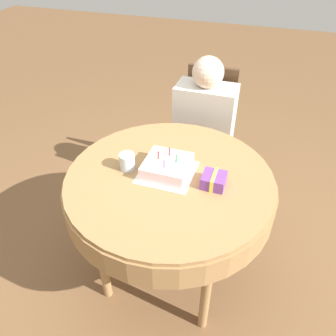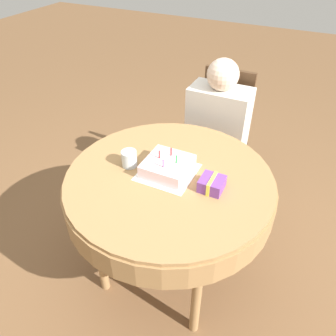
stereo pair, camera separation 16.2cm
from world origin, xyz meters
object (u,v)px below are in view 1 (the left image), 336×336
Objects in this scene: drinking_glass at (127,162)px; chair at (205,133)px; gift_box at (214,181)px; birthday_cake at (167,166)px; person at (203,121)px.

chair is at bearing 75.75° from drinking_glass.
gift_box is (0.44, 0.01, -0.01)m from drinking_glass.
drinking_glass is at bearing -179.10° from gift_box.
drinking_glass is at bearing -104.05° from chair.
drinking_glass is 0.74× the size of gift_box.
birthday_cake is 0.20m from drinking_glass.
person is 0.74m from birthday_cake.
birthday_cake is at bearing -90.91° from chair.
person is 12.78× the size of drinking_glass.
person reaches higher than birthday_cake.
gift_box is at bearing -74.87° from chair.
chair is at bearing 90.00° from person.
birthday_cake is at bearing -91.03° from person.
chair reaches higher than birthday_cake.
gift_box is at bearing -73.03° from person.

